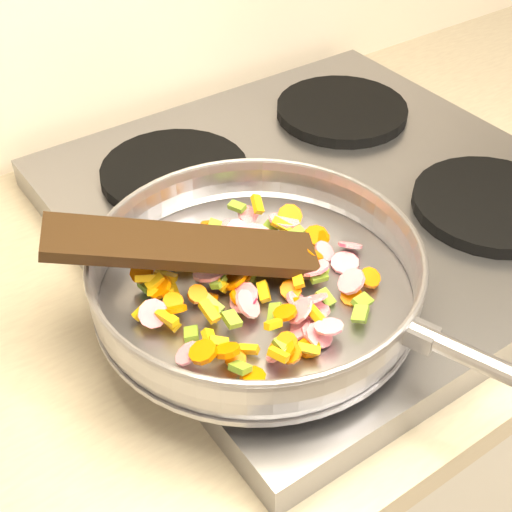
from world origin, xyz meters
TOP-DOWN VIEW (x-y plane):
  - cooktop at (-0.70, 1.67)m, footprint 0.60×0.60m
  - grate_fl at (-0.84, 1.52)m, footprint 0.19×0.19m
  - grate_fr at (-0.56, 1.52)m, footprint 0.19×0.19m
  - grate_bl at (-0.84, 1.81)m, footprint 0.19×0.19m
  - grate_br at (-0.56, 1.81)m, footprint 0.19×0.19m
  - saute_pan at (-0.89, 1.55)m, footprint 0.37×0.52m
  - vegetable_heap at (-0.89, 1.56)m, footprint 0.26×0.24m
  - wooden_spatula at (-0.94, 1.60)m, footprint 0.27×0.17m

SIDE VIEW (x-z plane):
  - cooktop at x=-0.70m, z-range 0.90..0.94m
  - grate_fl at x=-0.84m, z-range 0.94..0.96m
  - grate_fr at x=-0.56m, z-range 0.94..0.96m
  - grate_bl at x=-0.84m, z-range 0.94..0.96m
  - grate_br at x=-0.56m, z-range 0.94..0.96m
  - vegetable_heap at x=-0.89m, z-range 0.95..1.00m
  - saute_pan at x=-0.89m, z-range 0.96..1.02m
  - wooden_spatula at x=-0.94m, z-range 0.97..1.05m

